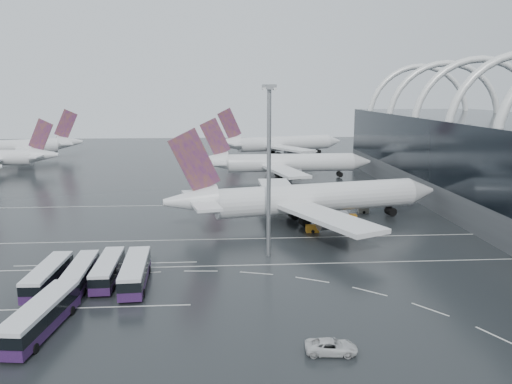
{
  "coord_description": "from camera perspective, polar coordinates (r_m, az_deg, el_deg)",
  "views": [
    {
      "loc": [
        -5.74,
        -74.99,
        26.47
      ],
      "look_at": [
        0.7,
        20.04,
        7.0
      ],
      "focal_mm": 35.0,
      "sensor_mm": 36.0,
      "label": 1
    }
  ],
  "objects": [
    {
      "name": "bus_row_far_b",
      "position": [
        61.71,
        -23.38,
        -12.92
      ],
      "size": [
        4.9,
        14.25,
        3.44
      ],
      "rotation": [
        0.0,
        0.0,
        1.44
      ],
      "color": "#28123A",
      "rests_on": "ground"
    },
    {
      "name": "bus_row_near_a",
      "position": [
        74.21,
        -22.67,
        -8.85
      ],
      "size": [
        3.32,
        12.88,
        3.15
      ],
      "rotation": [
        0.0,
        0.0,
        1.54
      ],
      "color": "#28123A",
      "rests_on": "ground"
    },
    {
      "name": "gse_cart_belly_b",
      "position": [
        112.21,
        12.15,
        -2.02
      ],
      "size": [
        2.33,
        1.38,
        1.27
      ],
      "primitive_type": "cube",
      "color": "slate",
      "rests_on": "ground"
    },
    {
      "name": "bus_bay_line_south",
      "position": [
        67.18,
        -19.78,
        -12.37
      ],
      "size": [
        28.0,
        0.25,
        0.01
      ],
      "primitive_type": "cube",
      "color": "silver",
      "rests_on": "ground"
    },
    {
      "name": "ground",
      "position": [
        79.73,
        0.48,
        -7.84
      ],
      "size": [
        420.0,
        420.0,
        0.0
      ],
      "primitive_type": "plane",
      "color": "black",
      "rests_on": "ground"
    },
    {
      "name": "gse_cart_belly_a",
      "position": [
        105.28,
        10.78,
        -2.87
      ],
      "size": [
        2.28,
        1.35,
        1.24
      ],
      "primitive_type": "cube",
      "color": "#C37B1A",
      "rests_on": "ground"
    },
    {
      "name": "gse_cart_belly_c",
      "position": [
        95.66,
        6.45,
        -4.17
      ],
      "size": [
        2.43,
        1.44,
        1.32
      ],
      "primitive_type": "cube",
      "color": "#C37B1A",
      "rests_on": "ground"
    },
    {
      "name": "airliner_gate_b",
      "position": [
        152.04,
        2.96,
        3.29
      ],
      "size": [
        53.47,
        48.2,
        18.61
      ],
      "rotation": [
        0.0,
        0.0,
        0.03
      ],
      "color": "white",
      "rests_on": "ground"
    },
    {
      "name": "airliner_main",
      "position": [
        100.67,
        5.54,
        -0.85
      ],
      "size": [
        57.95,
        50.04,
        19.77
      ],
      "rotation": [
        0.0,
        0.0,
        0.23
      ],
      "color": "white",
      "rests_on": "ground"
    },
    {
      "name": "airliner_gate_c",
      "position": [
        204.14,
        2.53,
        5.5
      ],
      "size": [
        54.71,
        49.8,
        19.88
      ],
      "rotation": [
        0.0,
        0.0,
        0.31
      ],
      "color": "white",
      "rests_on": "ground"
    },
    {
      "name": "jet_remote_far",
      "position": [
        214.14,
        -24.82,
        4.73
      ],
      "size": [
        42.79,
        34.88,
        19.26
      ],
      "rotation": [
        0.0,
        0.0,
        3.53
      ],
      "color": "white",
      "rests_on": "ground"
    },
    {
      "name": "gse_cart_belly_e",
      "position": [
        110.31,
        7.82,
        -2.12
      ],
      "size": [
        2.24,
        1.32,
        1.22
      ],
      "primitive_type": "cube",
      "color": "#C37B1A",
      "rests_on": "ground"
    },
    {
      "name": "bus_row_near_b",
      "position": [
        74.11,
        -19.4,
        -8.71
      ],
      "size": [
        3.21,
        12.2,
        2.98
      ],
      "rotation": [
        0.0,
        0.0,
        1.6
      ],
      "color": "#28123A",
      "rests_on": "ground"
    },
    {
      "name": "bus_bay_line_north",
      "position": [
        81.59,
        -16.75,
        -7.88
      ],
      "size": [
        28.0,
        0.25,
        0.01
      ],
      "primitive_type": "cube",
      "color": "silver",
      "rests_on": "ground"
    },
    {
      "name": "floodlight_mast",
      "position": [
        78.2,
        1.49,
        4.74
      ],
      "size": [
        2.1,
        2.1,
        27.34
      ],
      "color": "gray",
      "rests_on": "ground"
    },
    {
      "name": "lane_marking_near",
      "position": [
        77.85,
        0.59,
        -8.32
      ],
      "size": [
        120.0,
        0.25,
        0.01
      ],
      "primitive_type": "cube",
      "color": "silver",
      "rests_on": "ground"
    },
    {
      "name": "van_curve_a",
      "position": [
        53.95,
        8.6,
        -17.06
      ],
      "size": [
        5.55,
        2.91,
        1.49
      ],
      "primitive_type": "imported",
      "rotation": [
        0.0,
        0.0,
        1.49
      ],
      "color": "silver",
      "rests_on": "ground"
    },
    {
      "name": "lane_marking_mid",
      "position": [
        91.11,
        -0.1,
        -5.33
      ],
      "size": [
        120.0,
        0.25,
        0.01
      ],
      "primitive_type": "cube",
      "color": "silver",
      "rests_on": "ground"
    },
    {
      "name": "bus_row_near_c",
      "position": [
        74.06,
        -16.58,
        -8.5
      ],
      "size": [
        3.28,
        12.57,
        3.08
      ],
      "rotation": [
        0.0,
        0.0,
        1.6
      ],
      "color": "#28123A",
      "rests_on": "ground"
    },
    {
      "name": "lane_marking_far",
      "position": [
        118.13,
        -0.99,
        -1.39
      ],
      "size": [
        120.0,
        0.25,
        0.01
      ],
      "primitive_type": "cube",
      "color": "silver",
      "rests_on": "ground"
    },
    {
      "name": "bus_row_near_d",
      "position": [
        71.73,
        -13.64,
        -8.87
      ],
      "size": [
        3.83,
        13.79,
        3.36
      ],
      "rotation": [
        0.0,
        0.0,
        1.63
      ],
      "color": "#28123A",
      "rests_on": "ground"
    },
    {
      "name": "jet_remote_mid",
      "position": [
        186.06,
        -27.17,
        3.5
      ],
      "size": [
        40.09,
        32.27,
        17.5
      ],
      "rotation": [
        0.0,
        0.0,
        3.1
      ],
      "color": "white",
      "rests_on": "ground"
    }
  ]
}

